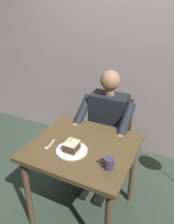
# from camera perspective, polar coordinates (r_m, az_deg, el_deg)

# --- Properties ---
(ground_plane) EXTENTS (14.00, 14.00, 0.00)m
(ground_plane) POSITION_cam_1_polar(r_m,az_deg,el_deg) (2.32, -0.87, -23.91)
(ground_plane) COLOR #344335
(cafe_rear_panel) EXTENTS (6.40, 0.12, 3.00)m
(cafe_rear_panel) POSITION_cam_1_polar(r_m,az_deg,el_deg) (2.67, 11.97, 19.91)
(cafe_rear_panel) COLOR #A99595
(cafe_rear_panel) RESTS_ON ground
(dining_table) EXTENTS (0.83, 0.76, 0.76)m
(dining_table) POSITION_cam_1_polar(r_m,az_deg,el_deg) (1.87, -1.01, -11.24)
(dining_table) COLOR brown
(dining_table) RESTS_ON ground
(chair) EXTENTS (0.42, 0.42, 0.89)m
(chair) POSITION_cam_1_polar(r_m,az_deg,el_deg) (2.46, 6.09, -5.50)
(chair) COLOR #4C3318
(chair) RESTS_ON ground
(seated_person) EXTENTS (0.53, 0.58, 1.22)m
(seated_person) POSITION_cam_1_polar(r_m,az_deg,el_deg) (2.25, 4.71, -4.54)
(seated_person) COLOR black
(seated_person) RESTS_ON ground
(dessert_plate) EXTENTS (0.24, 0.24, 0.01)m
(dessert_plate) POSITION_cam_1_polar(r_m,az_deg,el_deg) (1.74, -3.91, -9.80)
(dessert_plate) COLOR white
(dessert_plate) RESTS_ON dining_table
(cake_slice) EXTENTS (0.10, 0.11, 0.09)m
(cake_slice) POSITION_cam_1_polar(r_m,az_deg,el_deg) (1.72, -3.96, -8.72)
(cake_slice) COLOR #452C17
(cake_slice) RESTS_ON dessert_plate
(coffee_cup) EXTENTS (0.11, 0.07, 0.08)m
(coffee_cup) POSITION_cam_1_polar(r_m,az_deg,el_deg) (1.57, 5.59, -12.83)
(coffee_cup) COLOR #39334B
(coffee_cup) RESTS_ON dining_table
(dessert_spoon) EXTENTS (0.03, 0.14, 0.01)m
(dessert_spoon) POSITION_cam_1_polar(r_m,az_deg,el_deg) (1.81, -9.75, -8.50)
(dessert_spoon) COLOR silver
(dessert_spoon) RESTS_ON dining_table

